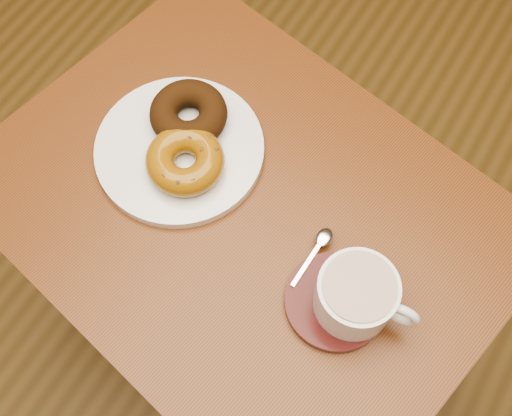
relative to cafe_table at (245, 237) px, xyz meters
The scene contains 8 objects.
ground 0.65m from the cafe_table, 142.03° to the right, with size 6.00×6.00×0.00m, color brown.
cafe_table is the anchor object (origin of this frame).
donut_plate 0.17m from the cafe_table, 167.97° to the left, with size 0.24×0.24×0.01m, color white.
donut_cinnamon 0.21m from the cafe_table, 152.83° to the left, with size 0.11×0.11×0.04m, color black.
donut_caramel 0.17m from the cafe_table, behind, with size 0.12×0.12×0.04m.
saucer 0.22m from the cafe_table, 17.38° to the right, with size 0.13×0.13×0.01m, color #380907.
coffee_cup 0.26m from the cafe_table, 13.59° to the right, with size 0.13×0.10×0.07m.
teaspoon 0.17m from the cafe_table, ahead, with size 0.02×0.10×0.01m.
Camera 1 is at (0.46, -0.12, 1.49)m, focal length 45.00 mm.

